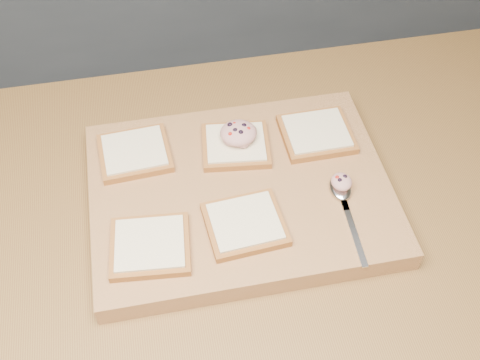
# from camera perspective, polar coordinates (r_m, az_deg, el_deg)

# --- Properties ---
(island_counter) EXTENTS (2.00, 0.80, 0.90)m
(island_counter) POSITION_cam_1_polar(r_m,az_deg,el_deg) (1.36, 0.44, -14.81)
(island_counter) COLOR slate
(island_counter) RESTS_ON ground
(cutting_board) EXTENTS (0.48, 0.37, 0.04)m
(cutting_board) POSITION_cam_1_polar(r_m,az_deg,el_deg) (0.98, 0.00, -1.23)
(cutting_board) COLOR #B17B4C
(cutting_board) RESTS_ON island_counter
(bread_far_left) EXTENTS (0.12, 0.11, 0.02)m
(bread_far_left) POSITION_cam_1_polar(r_m,az_deg,el_deg) (1.02, -9.95, 2.57)
(bread_far_left) COLOR #A4612A
(bread_far_left) RESTS_ON cutting_board
(bread_far_center) EXTENTS (0.12, 0.12, 0.02)m
(bread_far_center) POSITION_cam_1_polar(r_m,az_deg,el_deg) (1.02, -0.41, 3.32)
(bread_far_center) COLOR #A4612A
(bread_far_center) RESTS_ON cutting_board
(bread_far_right) EXTENTS (0.12, 0.11, 0.02)m
(bread_far_right) POSITION_cam_1_polar(r_m,az_deg,el_deg) (1.04, 7.27, 4.39)
(bread_far_right) COLOR #A4612A
(bread_far_right) RESTS_ON cutting_board
(bread_near_left) EXTENTS (0.13, 0.12, 0.02)m
(bread_near_left) POSITION_cam_1_polar(r_m,az_deg,el_deg) (0.90, -8.53, -6.18)
(bread_near_left) COLOR #A4612A
(bread_near_left) RESTS_ON cutting_board
(bread_near_center) EXTENTS (0.12, 0.11, 0.02)m
(bread_near_center) POSITION_cam_1_polar(r_m,az_deg,el_deg) (0.91, 0.48, -4.18)
(bread_near_center) COLOR #A4612A
(bread_near_center) RESTS_ON cutting_board
(tuna_salad_dollop) EXTENTS (0.06, 0.06, 0.03)m
(tuna_salad_dollop) POSITION_cam_1_polar(r_m,az_deg,el_deg) (1.01, -0.15, 4.50)
(tuna_salad_dollop) COLOR tan
(tuna_salad_dollop) RESTS_ON bread_far_center
(spoon) EXTENTS (0.04, 0.17, 0.01)m
(spoon) POSITION_cam_1_polar(r_m,az_deg,el_deg) (0.96, 9.67, -1.33)
(spoon) COLOR silver
(spoon) RESTS_ON cutting_board
(spoon_salad) EXTENTS (0.03, 0.04, 0.02)m
(spoon_salad) POSITION_cam_1_polar(r_m,az_deg,el_deg) (0.96, 9.60, -0.15)
(spoon_salad) COLOR tan
(spoon_salad) RESTS_ON spoon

